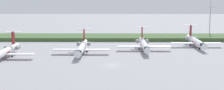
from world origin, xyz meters
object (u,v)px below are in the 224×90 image
object	(u,v)px
regional_jet_second	(5,52)
antenna_mast	(210,18)
regional_jet_fourth	(144,44)
regional_jet_fifth	(195,41)
regional_jet_third	(82,47)

from	to	relation	value
regional_jet_second	antenna_mast	distance (m)	115.86
regional_jet_fourth	regional_jet_fifth	distance (m)	26.38
regional_jet_fourth	regional_jet_fifth	bearing A→B (deg)	21.58
regional_jet_second	regional_jet_third	size ratio (longest dim) A/B	1.00
antenna_mast	regional_jet_third	bearing A→B (deg)	-140.70
regional_jet_second	regional_jet_fifth	xyz separation A→B (m)	(78.45, 27.88, 0.00)
regional_jet_fifth	antenna_mast	world-z (taller)	antenna_mast
regional_jet_third	regional_jet_fifth	world-z (taller)	same
regional_jet_third	regional_jet_fifth	bearing A→B (deg)	19.49
regional_jet_third	antenna_mast	size ratio (longest dim) A/B	1.22
regional_jet_second	regional_jet_fourth	bearing A→B (deg)	18.63
regional_jet_second	regional_jet_third	distance (m)	29.73
regional_jet_third	antenna_mast	world-z (taller)	antenna_mast
regional_jet_third	regional_jet_fifth	xyz separation A→B (m)	(50.46, 17.85, 0.00)
regional_jet_second	regional_jet_third	xyz separation A→B (m)	(27.99, 10.02, 0.00)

